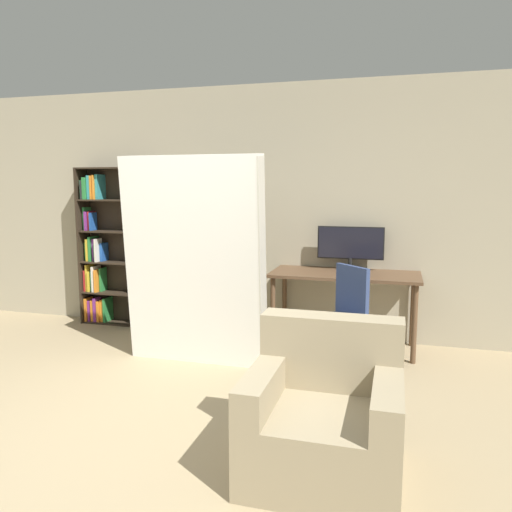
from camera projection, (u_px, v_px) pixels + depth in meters
The scene contains 8 objects.
ground_plane at pixel (92, 465), 2.93m from camera, with size 16.00×16.00×0.00m, color #9E8966.
wall_back at pixel (240, 211), 5.53m from camera, with size 8.00×0.06×2.70m.
desk at pixel (345, 282), 4.96m from camera, with size 1.46×0.65×0.77m.
monitor at pixel (350, 245), 5.09m from camera, with size 0.67×0.22×0.45m.
office_chair at pixel (338, 331), 4.29m from camera, with size 0.62×0.62×0.95m.
bookshelf at pixel (107, 250), 5.90m from camera, with size 0.76×0.27×1.84m.
mattress_near at pixel (195, 261), 4.53m from camera, with size 1.30×0.35×1.90m.
armchair at pixel (325, 416), 2.86m from camera, with size 0.85×0.80×0.85m.
Camera 1 is at (1.67, -2.37, 1.63)m, focal length 35.00 mm.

